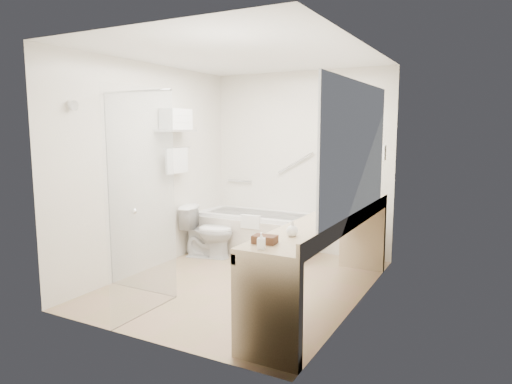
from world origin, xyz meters
The scene contains 25 objects.
floor centered at (0.00, 0.00, 0.00)m, with size 3.20×3.20×0.00m, color #9A7C5F.
ceiling centered at (0.00, 0.00, 2.50)m, with size 2.60×3.20×0.10m, color white.
wall_back centered at (0.00, 1.60, 1.25)m, with size 2.60×0.10×2.50m, color silver.
wall_front centered at (0.00, -1.60, 1.25)m, with size 2.60×0.10×2.50m, color silver.
wall_left centered at (-1.30, 0.00, 1.25)m, with size 0.10×3.20×2.50m, color silver.
wall_right centered at (1.30, 0.00, 1.25)m, with size 0.10×3.20×2.50m, color silver.
bathtub centered at (-0.50, 1.24, 0.28)m, with size 1.60×0.73×0.59m.
grab_bar_short centered at (-0.95, 1.56, 0.95)m, with size 0.03×0.03×0.40m, color silver.
grab_bar_long centered at (-0.05, 1.56, 1.25)m, with size 0.03×0.03×0.60m, color silver.
shower_enclosure centered at (-0.63, -0.93, 1.07)m, with size 0.96×0.91×2.11m.
towel_shelf centered at (-1.17, 0.35, 1.75)m, with size 0.24×0.55×0.81m.
vanity_counter centered at (1.02, -0.15, 0.64)m, with size 0.55×2.70×0.95m.
sink centered at (1.05, 0.25, 0.82)m, with size 0.40×0.52×0.14m, color white.
faucet centered at (1.20, 0.25, 0.93)m, with size 0.03×0.03×0.14m, color silver.
mirror centered at (1.29, -0.15, 1.55)m, with size 0.02×2.00×1.20m, color #A9AEB5.
hairdryer_unit centered at (1.25, 1.05, 1.45)m, with size 0.08×0.10×0.18m, color white.
toilet centered at (-0.95, 0.70, 0.34)m, with size 0.39×0.70×0.69m, color white.
amenity_basket centered at (0.90, -1.23, 0.88)m, with size 0.18×0.12×0.06m, color #472819.
soap_bottle_a centered at (0.95, -1.40, 0.88)m, with size 0.06×0.12×0.06m, color white.
soap_bottle_b centered at (0.99, -0.92, 0.90)m, with size 0.10×0.13×0.10m, color white.
water_bottle_left centered at (0.87, 1.10, 0.95)m, with size 0.07×0.07×0.22m.
water_bottle_mid centered at (1.08, 0.35, 0.93)m, with size 0.06×0.06×0.18m.
water_bottle_right centered at (1.08, 0.86, 0.94)m, with size 0.06×0.06×0.20m.
drinking_glass_near centered at (0.99, 1.05, 0.90)m, with size 0.07×0.07×0.09m, color silver.
drinking_glass_far centered at (0.95, 0.28, 0.89)m, with size 0.07×0.07×0.08m, color silver.
Camera 1 is at (2.46, -4.29, 1.73)m, focal length 32.00 mm.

